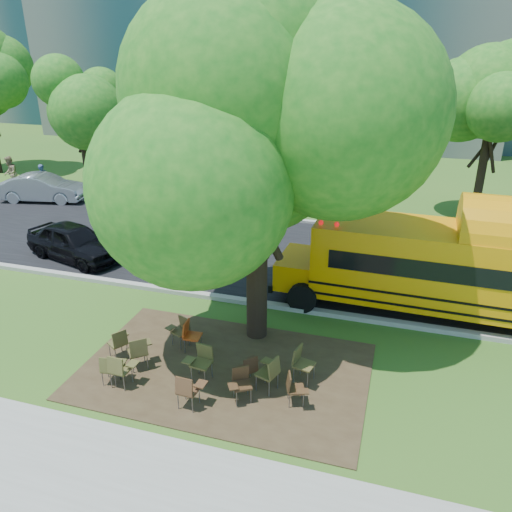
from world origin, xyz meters
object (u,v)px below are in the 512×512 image
(chair_1, at_px, (120,368))
(chair_2, at_px, (139,350))
(chair_12, at_px, (302,361))
(bg_car_silver, at_px, (43,188))
(chair_7, at_px, (294,387))
(black_car, at_px, (74,242))
(bg_car_red, at_px, (170,200))
(pedestrian_b, at_px, (10,173))
(chair_6, at_px, (270,370))
(chair_8, at_px, (119,341))
(main_tree, at_px, (257,136))
(chair_11, at_px, (249,367))
(school_bus, at_px, (487,272))
(chair_5, at_px, (241,381))
(chair_10, at_px, (190,334))
(chair_9, at_px, (181,328))
(chair_3, at_px, (201,359))
(pedestrian_a, at_px, (44,180))
(chair_0, at_px, (110,367))
(chair_4, at_px, (188,388))

(chair_1, distance_m, chair_2, 0.79)
(chair_12, height_order, bg_car_silver, bg_car_silver)
(chair_7, xyz_separation_m, black_car, (-9.75, 5.74, 0.20))
(bg_car_red, relative_size, pedestrian_b, 2.36)
(chair_6, bearing_deg, chair_12, -30.16)
(chair_8, distance_m, pedestrian_b, 19.21)
(main_tree, height_order, chair_11, main_tree)
(chair_1, xyz_separation_m, chair_12, (3.99, 1.45, 0.02))
(main_tree, xyz_separation_m, chair_12, (1.63, -1.70, -4.90))
(school_bus, relative_size, chair_5, 13.40)
(chair_1, xyz_separation_m, chair_8, (-0.67, 1.06, -0.03))
(chair_12, bearing_deg, chair_7, 14.84)
(chair_10, bearing_deg, bg_car_red, -154.71)
(chair_9, bearing_deg, chair_3, 153.27)
(chair_5, xyz_separation_m, chair_9, (-2.26, 1.71, -0.02))
(chair_8, bearing_deg, bg_car_silver, 76.66)
(pedestrian_a, bearing_deg, chair_10, -103.97)
(chair_7, relative_size, chair_9, 0.99)
(chair_5, distance_m, bg_car_silver, 18.98)
(chair_6, relative_size, chair_12, 1.00)
(chair_5, height_order, bg_car_red, bg_car_red)
(chair_8, xyz_separation_m, pedestrian_a, (-12.03, 12.36, 0.30))
(chair_10, distance_m, chair_12, 3.08)
(bg_car_red, height_order, pedestrian_a, pedestrian_a)
(chair_3, xyz_separation_m, chair_10, (-0.73, 1.01, -0.03))
(chair_1, distance_m, chair_12, 4.25)
(main_tree, relative_size, chair_2, 9.89)
(chair_3, relative_size, chair_9, 1.14)
(chair_0, bearing_deg, pedestrian_b, 127.59)
(main_tree, bearing_deg, pedestrian_b, 148.83)
(chair_4, height_order, pedestrian_a, pedestrian_a)
(chair_12, xyz_separation_m, black_car, (-9.74, 4.86, 0.11))
(chair_0, xyz_separation_m, chair_10, (1.23, 1.83, 0.05))
(chair_0, xyz_separation_m, bg_car_red, (-4.58, 12.58, 0.12))
(chair_3, height_order, pedestrian_a, pedestrian_a)
(chair_7, height_order, chair_10, chair_10)
(school_bus, bearing_deg, chair_10, -150.34)
(chair_11, bearing_deg, chair_9, 107.61)
(chair_2, bearing_deg, chair_8, 117.97)
(school_bus, xyz_separation_m, pedestrian_b, (-23.48, 7.90, -0.63))
(chair_0, height_order, pedestrian_b, pedestrian_b)
(chair_3, xyz_separation_m, bg_car_silver, (-13.60, 11.48, 0.14))
(chair_1, relative_size, chair_7, 1.13)
(main_tree, height_order, chair_10, main_tree)
(chair_5, bearing_deg, chair_10, -68.70)
(pedestrian_a, bearing_deg, black_car, -109.30)
(chair_0, relative_size, chair_11, 1.01)
(school_bus, bearing_deg, pedestrian_b, 163.00)
(chair_2, relative_size, bg_car_silver, 0.21)
(pedestrian_b, bearing_deg, chair_8, 16.51)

